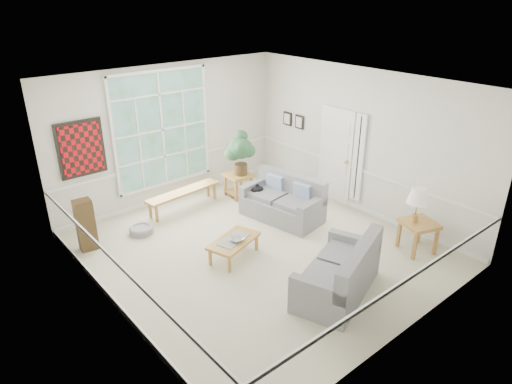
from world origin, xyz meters
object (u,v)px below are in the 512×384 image
Objects in this scene: end_table at (238,185)px; side_table at (417,236)px; loveseat_front at (338,267)px; loveseat_right at (282,199)px; coffee_table at (234,249)px.

side_table is (1.01, -3.98, 0.02)m from end_table.
loveseat_front is 4.03m from end_table.
loveseat_front is at bearing -105.50° from end_table.
loveseat_right is 3.04× the size of end_table.
loveseat_right is 2.72m from side_table.
loveseat_front is at bearing 177.07° from side_table.
loveseat_right is 0.98× the size of loveseat_front.
loveseat_front is 2.90× the size of side_table.
loveseat_front is (-1.08, -2.41, 0.01)m from loveseat_right.
side_table is at bearing -78.09° from loveseat_right.
side_table is (1.01, -2.52, -0.16)m from loveseat_right.
loveseat_right reaches higher than end_table.
loveseat_front is 1.96m from coffee_table.
coffee_table is at bearing -171.18° from loveseat_right.
end_table is at bearing 32.59° from coffee_table.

